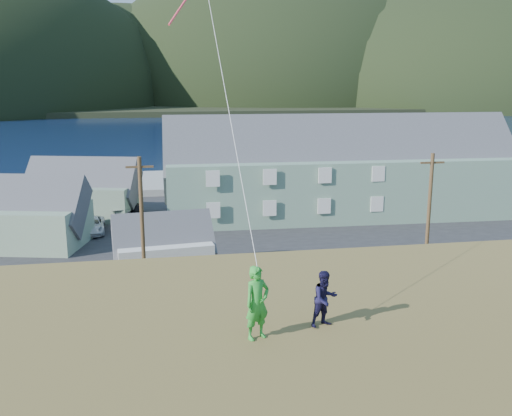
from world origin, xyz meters
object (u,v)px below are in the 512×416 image
(shed_palegreen_far, at_px, (83,190))
(kite_flyer_green, at_px, (257,303))
(shed_white, at_px, (164,248))
(kite_flyer_navy, at_px, (325,299))
(wharf, at_px, (128,184))
(lodge, at_px, (340,169))
(shed_palegreen_near, at_px, (24,215))

(shed_palegreen_far, relative_size, kite_flyer_green, 6.49)
(shed_white, xyz_separation_m, kite_flyer_green, (2.11, -25.22, 6.04))
(shed_white, bearing_deg, shed_palegreen_far, 105.42)
(shed_white, distance_m, kite_flyer_navy, 25.80)
(shed_white, xyz_separation_m, kite_flyer_navy, (3.91, -24.82, 5.86))
(wharf, xyz_separation_m, kite_flyer_green, (6.08, -59.33, 7.66))
(wharf, height_order, kite_flyer_green, kite_flyer_green)
(wharf, distance_m, shed_white, 34.38)
(shed_white, relative_size, shed_palegreen_far, 0.61)
(lodge, relative_size, shed_white, 4.80)
(shed_palegreen_far, bearing_deg, wharf, 91.68)
(wharf, height_order, lodge, lodge)
(kite_flyer_navy, bearing_deg, kite_flyer_green, 173.68)
(lodge, relative_size, shed_palegreen_far, 2.92)
(lodge, xyz_separation_m, shed_palegreen_near, (-28.30, -6.31, -1.98))
(kite_flyer_navy, bearing_deg, shed_palegreen_near, 94.76)
(shed_white, height_order, kite_flyer_navy, kite_flyer_navy)
(kite_flyer_green, bearing_deg, shed_palegreen_far, 76.37)
(shed_palegreen_far, height_order, kite_flyer_navy, kite_flyer_navy)
(shed_palegreen_far, bearing_deg, shed_palegreen_near, -95.15)
(wharf, relative_size, shed_white, 3.63)
(kite_flyer_green, relative_size, kite_flyer_navy, 1.25)
(wharf, bearing_deg, shed_palegreen_far, -102.72)
(kite_flyer_navy, bearing_deg, wharf, 78.77)
(shed_palegreen_near, distance_m, shed_palegreen_far, 10.14)
(wharf, distance_m, shed_palegreen_near, 26.12)
(shed_white, bearing_deg, wharf, 90.10)
(shed_palegreen_far, distance_m, kite_flyer_navy, 45.15)
(kite_flyer_green, bearing_deg, kite_flyer_navy, -13.47)
(lodge, distance_m, shed_palegreen_near, 29.06)
(shed_palegreen_far, relative_size, kite_flyer_navy, 8.09)
(shed_palegreen_near, relative_size, kite_flyer_green, 5.92)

